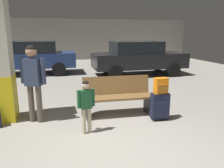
{
  "coord_description": "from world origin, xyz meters",
  "views": [
    {
      "loc": [
        -0.85,
        -3.0,
        1.88
      ],
      "look_at": [
        0.25,
        1.3,
        0.85
      ],
      "focal_mm": 35.51,
      "sensor_mm": 36.0,
      "label": 1
    }
  ],
  "objects_px": {
    "suitcase": "(160,106)",
    "child": "(86,101)",
    "bench": "(118,96)",
    "adult": "(33,76)",
    "parked_car_far": "(30,57)",
    "parked_car_near": "(138,57)",
    "backpack_bright": "(161,86)"
  },
  "relations": [
    {
      "from": "parked_car_near",
      "to": "parked_car_far",
      "type": "bearing_deg",
      "value": 163.4
    },
    {
      "from": "bench",
      "to": "parked_car_far",
      "type": "distance_m",
      "value": 6.5
    },
    {
      "from": "parked_car_near",
      "to": "backpack_bright",
      "type": "bearing_deg",
      "value": -105.54
    },
    {
      "from": "adult",
      "to": "parked_car_far",
      "type": "bearing_deg",
      "value": 96.2
    },
    {
      "from": "bench",
      "to": "backpack_bright",
      "type": "distance_m",
      "value": 1.03
    },
    {
      "from": "parked_car_near",
      "to": "parked_car_far",
      "type": "relative_size",
      "value": 0.99
    },
    {
      "from": "bench",
      "to": "child",
      "type": "relative_size",
      "value": 1.57
    },
    {
      "from": "child",
      "to": "parked_car_far",
      "type": "bearing_deg",
      "value": 103.42
    },
    {
      "from": "bench",
      "to": "child",
      "type": "height_order",
      "value": "child"
    },
    {
      "from": "bench",
      "to": "child",
      "type": "bearing_deg",
      "value": -136.13
    },
    {
      "from": "bench",
      "to": "suitcase",
      "type": "xyz_separation_m",
      "value": [
        0.8,
        -0.55,
        -0.12
      ]
    },
    {
      "from": "child",
      "to": "parked_car_near",
      "type": "height_order",
      "value": "parked_car_near"
    },
    {
      "from": "bench",
      "to": "parked_car_near",
      "type": "xyz_separation_m",
      "value": [
        2.23,
        4.59,
        0.36
      ]
    },
    {
      "from": "bench",
      "to": "adult",
      "type": "distance_m",
      "value": 1.92
    },
    {
      "from": "suitcase",
      "to": "child",
      "type": "relative_size",
      "value": 0.59
    },
    {
      "from": "child",
      "to": "adult",
      "type": "bearing_deg",
      "value": 139.53
    },
    {
      "from": "backpack_bright",
      "to": "child",
      "type": "xyz_separation_m",
      "value": [
        -1.65,
        -0.27,
        -0.14
      ]
    },
    {
      "from": "adult",
      "to": "child",
      "type": "bearing_deg",
      "value": -40.47
    },
    {
      "from": "suitcase",
      "to": "adult",
      "type": "bearing_deg",
      "value": 167.84
    },
    {
      "from": "parked_car_near",
      "to": "suitcase",
      "type": "bearing_deg",
      "value": -105.55
    },
    {
      "from": "backpack_bright",
      "to": "adult",
      "type": "bearing_deg",
      "value": 167.83
    },
    {
      "from": "parked_car_near",
      "to": "parked_car_far",
      "type": "height_order",
      "value": "same"
    },
    {
      "from": "parked_car_far",
      "to": "child",
      "type": "bearing_deg",
      "value": -76.58
    },
    {
      "from": "bench",
      "to": "backpack_bright",
      "type": "xyz_separation_m",
      "value": [
        0.8,
        -0.55,
        0.33
      ]
    },
    {
      "from": "suitcase",
      "to": "child",
      "type": "distance_m",
      "value": 1.7
    },
    {
      "from": "backpack_bright",
      "to": "parked_car_near",
      "type": "relative_size",
      "value": 0.08
    },
    {
      "from": "parked_car_far",
      "to": "suitcase",
      "type": "bearing_deg",
      "value": -63.41
    },
    {
      "from": "backpack_bright",
      "to": "parked_car_far",
      "type": "xyz_separation_m",
      "value": [
        -3.28,
        6.55,
        0.03
      ]
    },
    {
      "from": "parked_car_near",
      "to": "bench",
      "type": "bearing_deg",
      "value": -115.93
    },
    {
      "from": "backpack_bright",
      "to": "adult",
      "type": "xyz_separation_m",
      "value": [
        -2.63,
        0.57,
        0.24
      ]
    },
    {
      "from": "backpack_bright",
      "to": "bench",
      "type": "bearing_deg",
      "value": 145.41
    },
    {
      "from": "parked_car_near",
      "to": "parked_car_far",
      "type": "xyz_separation_m",
      "value": [
        -4.71,
        1.4,
        0.0
      ]
    }
  ]
}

